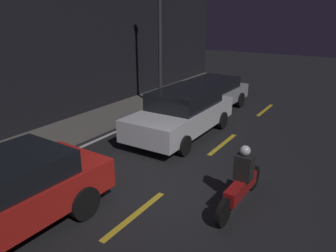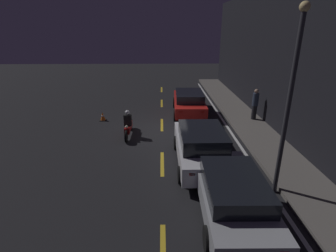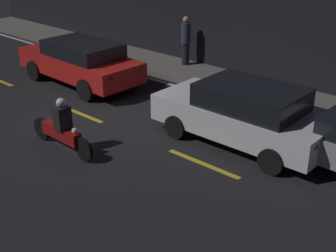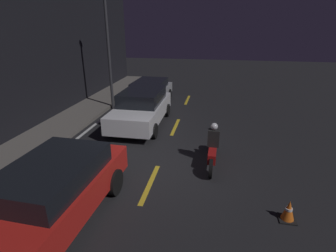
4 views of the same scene
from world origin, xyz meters
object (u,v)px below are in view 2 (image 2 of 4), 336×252
Objects in this scene: motorcycle at (128,125)px; street_lamp at (290,97)px; taxi_red at (189,102)px; pedestrian at (255,104)px; sedan_white at (201,146)px; traffic_cone_near at (103,116)px; hatchback_silver at (232,192)px.

street_lamp reaches higher than motorcycle.
motorcycle is at bearing 137.50° from taxi_red.
pedestrian is at bearing -111.01° from taxi_red.
street_lamp reaches higher than pedestrian.
motorcycle is at bearing 46.20° from sedan_white.
pedestrian reaches higher than sedan_white.
sedan_white is (6.50, -0.17, 0.01)m from taxi_red.
pedestrian is at bearing 106.71° from motorcycle.
traffic_cone_near is at bearing 42.57° from sedan_white.
pedestrian is (1.52, 3.61, 0.26)m from taxi_red.
taxi_red is at bearing -166.68° from street_lamp.
traffic_cone_near is at bearing -141.39° from motorcycle.
street_lamp is (-1.03, 1.74, 2.51)m from hatchback_silver.
taxi_red is 5.31m from traffic_cone_near.
hatchback_silver is 2.58× the size of pedestrian.
sedan_white is 6.26m from pedestrian.
traffic_cone_near is (-2.34, -1.78, -0.30)m from motorcycle.
sedan_white is 4.43m from motorcycle.
taxi_red is 1.03× the size of hatchback_silver.
sedan_white is at bearing -132.12° from street_lamp.
street_lamp is (7.37, 7.17, 2.99)m from traffic_cone_near.
street_lamp is at bearing -58.40° from hatchback_silver.
street_lamp is at bearing 48.29° from motorcycle.
traffic_cone_near is at bearing 104.03° from taxi_red.
taxi_red is 6.51m from sedan_white.
sedan_white is 3.82m from street_lamp.
pedestrian is 0.30× the size of street_lamp.
taxi_red is 2.05× the size of motorcycle.
hatchback_silver is 2.00× the size of motorcycle.
sedan_white reaches higher than traffic_cone_near.
hatchback_silver is (3.00, 0.44, -0.07)m from sedan_white.
taxi_red is 9.05m from street_lamp.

